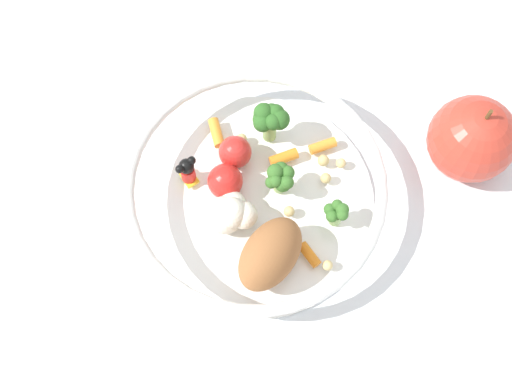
{
  "coord_description": "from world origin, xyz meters",
  "views": [
    {
      "loc": [
        -0.23,
        -0.03,
        0.58
      ],
      "look_at": [
        -0.01,
        -0.0,
        0.03
      ],
      "focal_mm": 44.44,
      "sensor_mm": 36.0,
      "label": 1
    }
  ],
  "objects": [
    {
      "name": "ground_plane",
      "position": [
        0.0,
        0.0,
        0.0
      ],
      "size": [
        2.4,
        2.4,
        0.0
      ],
      "primitive_type": "plane",
      "color": "white"
    },
    {
      "name": "food_container",
      "position": [
        -0.01,
        -0.0,
        0.03
      ],
      "size": [
        0.24,
        0.24,
        0.06
      ],
      "color": "white",
      "rests_on": "ground_plane"
    },
    {
      "name": "loose_apple",
      "position": [
        0.06,
        -0.2,
        0.04
      ],
      "size": [
        0.08,
        0.08,
        0.1
      ],
      "color": "#BC3828",
      "rests_on": "ground_plane"
    }
  ]
}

